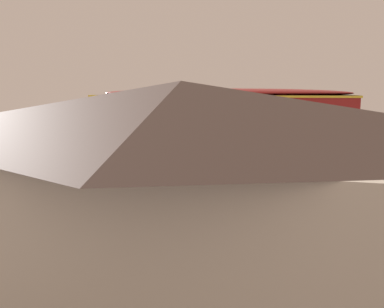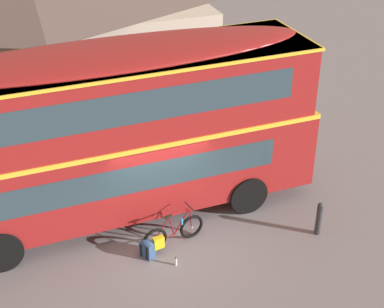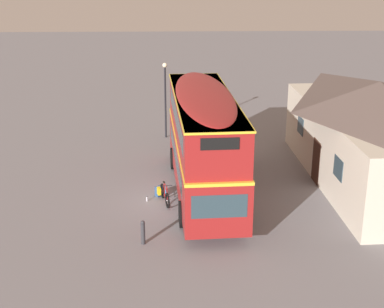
# 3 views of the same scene
# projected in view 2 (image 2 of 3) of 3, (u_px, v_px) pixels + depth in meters

# --- Properties ---
(ground_plane) EXTENTS (120.00, 120.00, 0.00)m
(ground_plane) POSITION_uv_depth(u_px,v_px,m) (164.00, 234.00, 15.32)
(ground_plane) COLOR slate
(double_decker_bus) EXTENTS (10.72, 3.12, 4.79)m
(double_decker_bus) POSITION_uv_depth(u_px,v_px,m) (115.00, 128.00, 14.82)
(double_decker_bus) COLOR black
(double_decker_bus) RESTS_ON ground
(touring_bicycle) EXTENTS (1.72, 0.70, 1.02)m
(touring_bicycle) POSITION_uv_depth(u_px,v_px,m) (172.00, 233.00, 14.76)
(touring_bicycle) COLOR black
(touring_bicycle) RESTS_ON ground
(backpack_on_ground) EXTENTS (0.40, 0.42, 0.49)m
(backpack_on_ground) POSITION_uv_depth(u_px,v_px,m) (147.00, 248.00, 14.44)
(backpack_on_ground) COLOR #2D4C7A
(backpack_on_ground) RESTS_ON ground
(water_bottle_clear_plastic) EXTENTS (0.07, 0.07, 0.24)m
(water_bottle_clear_plastic) POSITION_uv_depth(u_px,v_px,m) (176.00, 262.00, 14.23)
(water_bottle_clear_plastic) COLOR silver
(water_bottle_clear_plastic) RESTS_ON ground
(pub_building) EXTENTS (13.14, 6.30, 4.88)m
(pub_building) POSITION_uv_depth(u_px,v_px,m) (35.00, 37.00, 21.21)
(pub_building) COLOR beige
(pub_building) RESTS_ON ground
(kerb_bollard) EXTENTS (0.16, 0.16, 0.97)m
(kerb_bollard) POSITION_uv_depth(u_px,v_px,m) (319.00, 218.00, 15.11)
(kerb_bollard) COLOR #333338
(kerb_bollard) RESTS_ON ground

